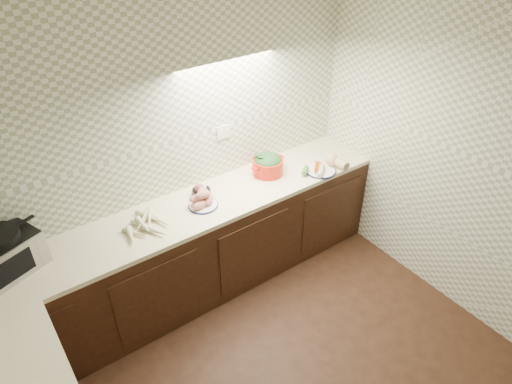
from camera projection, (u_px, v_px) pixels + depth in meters
room at (320, 242)px, 2.25m from camera, size 3.60×3.60×2.60m
counter at (161, 360)px, 3.04m from camera, size 3.60×3.60×0.90m
toaster_oven at (4, 253)px, 3.03m from camera, size 0.53×0.47×0.31m
parsnip_pile at (151, 225)px, 3.46m from camera, size 0.46×0.33×0.08m
sweet_potato_plate at (202, 200)px, 3.69m from camera, size 0.25×0.25×0.15m
onion_bowl at (201, 191)px, 3.81m from camera, size 0.15×0.15×0.12m
dutch_oven at (268, 164)px, 4.08m from camera, size 0.35×0.31×0.20m
veg_plate at (326, 165)px, 4.16m from camera, size 0.42×0.28×0.13m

